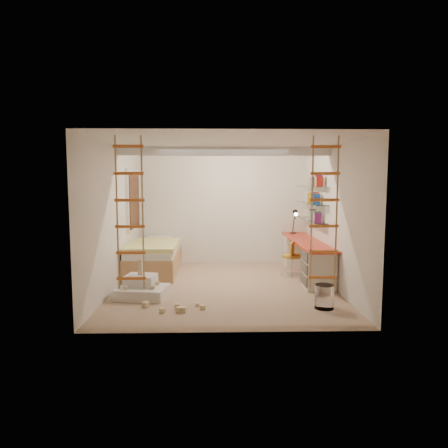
{
  "coord_description": "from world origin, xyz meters",
  "views": [
    {
      "loc": [
        -0.18,
        -7.26,
        1.95
      ],
      "look_at": [
        0.0,
        0.3,
        1.15
      ],
      "focal_mm": 32.0,
      "sensor_mm": 36.0,
      "label": 1
    }
  ],
  "objects_px": {
    "desk": "(306,257)",
    "bed": "(154,258)",
    "swivel_chair": "(291,264)",
    "play_platform": "(142,289)"
  },
  "relations": [
    {
      "from": "desk",
      "to": "swivel_chair",
      "type": "relative_size",
      "value": 3.8
    },
    {
      "from": "desk",
      "to": "play_platform",
      "type": "relative_size",
      "value": 3.12
    },
    {
      "from": "desk",
      "to": "bed",
      "type": "height_order",
      "value": "desk"
    },
    {
      "from": "desk",
      "to": "bed",
      "type": "bearing_deg",
      "value": 173.51
    },
    {
      "from": "bed",
      "to": "swivel_chair",
      "type": "distance_m",
      "value": 2.91
    },
    {
      "from": "bed",
      "to": "swivel_chair",
      "type": "xyz_separation_m",
      "value": [
        2.88,
        -0.44,
        -0.06
      ]
    },
    {
      "from": "play_platform",
      "to": "desk",
      "type": "bearing_deg",
      "value": 25.04
    },
    {
      "from": "desk",
      "to": "play_platform",
      "type": "distance_m",
      "value": 3.47
    },
    {
      "from": "bed",
      "to": "swivel_chair",
      "type": "relative_size",
      "value": 2.72
    },
    {
      "from": "desk",
      "to": "play_platform",
      "type": "bearing_deg",
      "value": -154.96
    }
  ]
}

